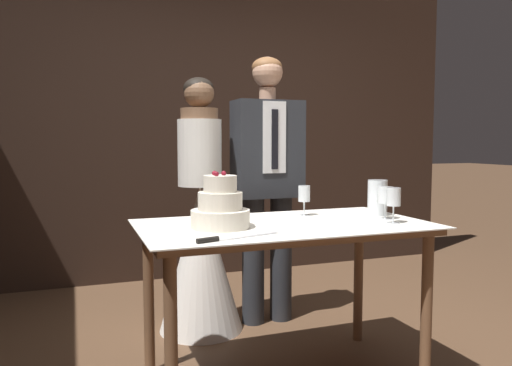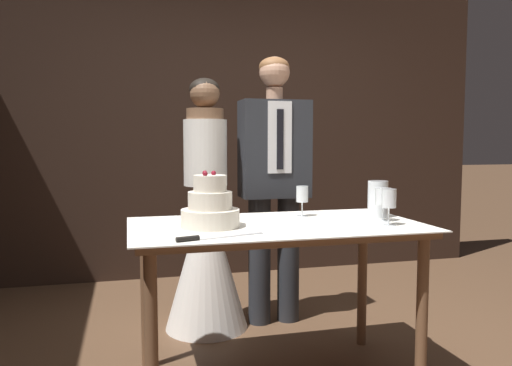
{
  "view_description": "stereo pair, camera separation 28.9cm",
  "coord_description": "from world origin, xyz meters",
  "px_view_note": "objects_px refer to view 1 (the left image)",
  "views": [
    {
      "loc": [
        -1.13,
        -2.33,
        1.23
      ],
      "look_at": [
        -0.14,
        0.37,
        0.99
      ],
      "focal_mm": 35.0,
      "sensor_mm": 36.0,
      "label": 1
    },
    {
      "loc": [
        -0.86,
        -2.42,
        1.23
      ],
      "look_at": [
        -0.14,
        0.37,
        0.99
      ],
      "focal_mm": 35.0,
      "sensor_mm": 36.0,
      "label": 2
    }
  ],
  "objects_px": {
    "wine_glass_far": "(394,198)",
    "bride": "(201,240)",
    "cake_knife": "(223,239)",
    "wine_glass_near": "(385,196)",
    "cake_table": "(284,242)",
    "hurricane_candle": "(377,199)",
    "groom": "(267,175)",
    "tiered_cake": "(220,208)",
    "wine_glass_middle": "(304,195)"
  },
  "relations": [
    {
      "from": "wine_glass_far",
      "to": "bride",
      "type": "relative_size",
      "value": 0.11
    },
    {
      "from": "cake_knife",
      "to": "bride",
      "type": "relative_size",
      "value": 0.25
    },
    {
      "from": "wine_glass_near",
      "to": "cake_table",
      "type": "bearing_deg",
      "value": 173.87
    },
    {
      "from": "cake_knife",
      "to": "wine_glass_far",
      "type": "bearing_deg",
      "value": -8.07
    },
    {
      "from": "hurricane_candle",
      "to": "cake_knife",
      "type": "bearing_deg",
      "value": -159.4
    },
    {
      "from": "cake_knife",
      "to": "groom",
      "type": "relative_size",
      "value": 0.22
    },
    {
      "from": "tiered_cake",
      "to": "wine_glass_near",
      "type": "distance_m",
      "value": 0.9
    },
    {
      "from": "wine_glass_far",
      "to": "hurricane_candle",
      "type": "bearing_deg",
      "value": 73.22
    },
    {
      "from": "wine_glass_middle",
      "to": "hurricane_candle",
      "type": "distance_m",
      "value": 0.41
    },
    {
      "from": "bride",
      "to": "groom",
      "type": "height_order",
      "value": "groom"
    },
    {
      "from": "wine_glass_middle",
      "to": "wine_glass_far",
      "type": "relative_size",
      "value": 0.93
    },
    {
      "from": "cake_table",
      "to": "bride",
      "type": "relative_size",
      "value": 0.89
    },
    {
      "from": "wine_glass_middle",
      "to": "groom",
      "type": "xyz_separation_m",
      "value": [
        0.02,
        0.62,
        0.07
      ]
    },
    {
      "from": "cake_table",
      "to": "wine_glass_near",
      "type": "relative_size",
      "value": 8.39
    },
    {
      "from": "wine_glass_near",
      "to": "wine_glass_far",
      "type": "relative_size",
      "value": 0.96
    },
    {
      "from": "cake_table",
      "to": "wine_glass_middle",
      "type": "relative_size",
      "value": 8.62
    },
    {
      "from": "tiered_cake",
      "to": "wine_glass_middle",
      "type": "distance_m",
      "value": 0.59
    },
    {
      "from": "tiered_cake",
      "to": "wine_glass_near",
      "type": "bearing_deg",
      "value": -3.02
    },
    {
      "from": "groom",
      "to": "wine_glass_middle",
      "type": "bearing_deg",
      "value": -92.08
    },
    {
      "from": "wine_glass_middle",
      "to": "groom",
      "type": "relative_size",
      "value": 0.09
    },
    {
      "from": "tiered_cake",
      "to": "hurricane_candle",
      "type": "bearing_deg",
      "value": 5.03
    },
    {
      "from": "cake_knife",
      "to": "wine_glass_far",
      "type": "distance_m",
      "value": 0.95
    },
    {
      "from": "wine_glass_near",
      "to": "hurricane_candle",
      "type": "height_order",
      "value": "hurricane_candle"
    },
    {
      "from": "cake_knife",
      "to": "groom",
      "type": "height_order",
      "value": "groom"
    },
    {
      "from": "bride",
      "to": "tiered_cake",
      "type": "bearing_deg",
      "value": -97.24
    },
    {
      "from": "cake_table",
      "to": "cake_knife",
      "type": "xyz_separation_m",
      "value": [
        -0.41,
        -0.31,
        0.1
      ]
    },
    {
      "from": "tiered_cake",
      "to": "groom",
      "type": "bearing_deg",
      "value": 55.57
    },
    {
      "from": "tiered_cake",
      "to": "hurricane_candle",
      "type": "distance_m",
      "value": 0.94
    },
    {
      "from": "hurricane_candle",
      "to": "bride",
      "type": "xyz_separation_m",
      "value": [
        -0.83,
        0.75,
        -0.32
      ]
    },
    {
      "from": "bride",
      "to": "groom",
      "type": "distance_m",
      "value": 0.62
    },
    {
      "from": "wine_glass_far",
      "to": "bride",
      "type": "bearing_deg",
      "value": 126.8
    },
    {
      "from": "wine_glass_far",
      "to": "groom",
      "type": "bearing_deg",
      "value": 106.03
    },
    {
      "from": "cake_knife",
      "to": "wine_glass_far",
      "type": "relative_size",
      "value": 2.22
    },
    {
      "from": "hurricane_candle",
      "to": "groom",
      "type": "bearing_deg",
      "value": 116.07
    },
    {
      "from": "tiered_cake",
      "to": "wine_glass_middle",
      "type": "bearing_deg",
      "value": 21.47
    },
    {
      "from": "tiered_cake",
      "to": "hurricane_candle",
      "type": "height_order",
      "value": "tiered_cake"
    },
    {
      "from": "cake_table",
      "to": "wine_glass_far",
      "type": "relative_size",
      "value": 8.04
    },
    {
      "from": "cake_table",
      "to": "wine_glass_far",
      "type": "distance_m",
      "value": 0.6
    },
    {
      "from": "groom",
      "to": "wine_glass_far",
      "type": "bearing_deg",
      "value": -73.97
    },
    {
      "from": "wine_glass_far",
      "to": "cake_knife",
      "type": "bearing_deg",
      "value": -172.49
    },
    {
      "from": "wine_glass_middle",
      "to": "wine_glass_far",
      "type": "xyz_separation_m",
      "value": [
        0.31,
        -0.39,
        0.01
      ]
    },
    {
      "from": "wine_glass_middle",
      "to": "bride",
      "type": "relative_size",
      "value": 0.1
    },
    {
      "from": "wine_glass_near",
      "to": "wine_glass_middle",
      "type": "bearing_deg",
      "value": 143.16
    },
    {
      "from": "wine_glass_middle",
      "to": "wine_glass_far",
      "type": "bearing_deg",
      "value": -51.4
    },
    {
      "from": "cake_table",
      "to": "hurricane_candle",
      "type": "xyz_separation_m",
      "value": [
        0.6,
        0.07,
        0.19
      ]
    },
    {
      "from": "groom",
      "to": "cake_knife",
      "type": "bearing_deg",
      "value": -119.73
    },
    {
      "from": "tiered_cake",
      "to": "bride",
      "type": "distance_m",
      "value": 0.9
    },
    {
      "from": "cake_table",
      "to": "tiered_cake",
      "type": "height_order",
      "value": "tiered_cake"
    },
    {
      "from": "wine_glass_far",
      "to": "bride",
      "type": "distance_m",
      "value": 1.31
    },
    {
      "from": "cake_table",
      "to": "wine_glass_far",
      "type": "height_order",
      "value": "wine_glass_far"
    }
  ]
}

